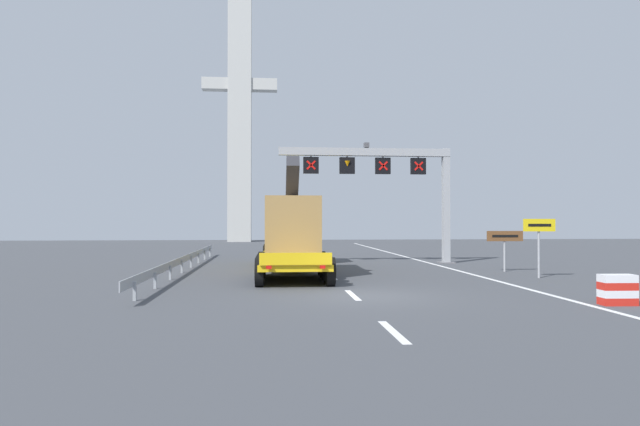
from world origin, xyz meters
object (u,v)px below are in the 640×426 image
object	(u,v)px
overhead_lane_gantry	(388,172)
exit_sign_yellow	(539,233)
tourist_info_sign_brown	(505,240)
crash_barrier_striped	(617,290)
bridge_pylon_distant	(240,112)
heavy_haul_truck_yellow	(290,231)

from	to	relation	value
overhead_lane_gantry	exit_sign_yellow	distance (m)	10.49
tourist_info_sign_brown	crash_barrier_striped	size ratio (longest dim) A/B	1.96
overhead_lane_gantry	bridge_pylon_distant	xyz separation A→B (m)	(-10.56, 36.21, 10.35)
tourist_info_sign_brown	crash_barrier_striped	bearing A→B (deg)	-96.50
tourist_info_sign_brown	heavy_haul_truck_yellow	bearing A→B (deg)	168.76
crash_barrier_striped	bridge_pylon_distant	size ratio (longest dim) A/B	0.03
crash_barrier_striped	exit_sign_yellow	bearing A→B (deg)	79.45
heavy_haul_truck_yellow	crash_barrier_striped	world-z (taller)	heavy_haul_truck_yellow
exit_sign_yellow	crash_barrier_striped	bearing A→B (deg)	-100.55
tourist_info_sign_brown	bridge_pylon_distant	xyz separation A→B (m)	(-15.16, 41.77, 14.16)
tourist_info_sign_brown	crash_barrier_striped	world-z (taller)	tourist_info_sign_brown
exit_sign_yellow	crash_barrier_striped	world-z (taller)	exit_sign_yellow
heavy_haul_truck_yellow	bridge_pylon_distant	bearing A→B (deg)	96.79
exit_sign_yellow	crash_barrier_striped	distance (m)	8.00
crash_barrier_striped	heavy_haul_truck_yellow	bearing A→B (deg)	125.45
overhead_lane_gantry	heavy_haul_truck_yellow	world-z (taller)	overhead_lane_gantry
overhead_lane_gantry	exit_sign_yellow	world-z (taller)	overhead_lane_gantry
overhead_lane_gantry	bridge_pylon_distant	size ratio (longest dim) A/B	0.33
exit_sign_yellow	bridge_pylon_distant	size ratio (longest dim) A/B	0.08
overhead_lane_gantry	bridge_pylon_distant	distance (m)	39.11
heavy_haul_truck_yellow	overhead_lane_gantry	bearing A→B (deg)	30.88
crash_barrier_striped	tourist_info_sign_brown	bearing A→B (deg)	83.50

